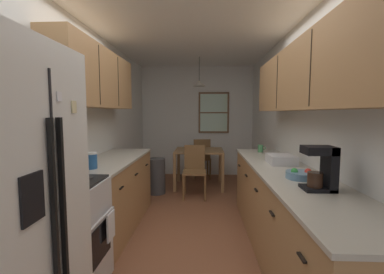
{
  "coord_description": "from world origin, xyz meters",
  "views": [
    {
      "loc": [
        0.16,
        -2.54,
        1.47
      ],
      "look_at": [
        -0.01,
        1.15,
        1.13
      ],
      "focal_mm": 24.31,
      "sensor_mm": 36.0,
      "label": 1
    }
  ],
  "objects_px": {
    "dining_chair_near": "(195,168)",
    "coffee_maker": "(323,167)",
    "microwave_over_range": "(39,85)",
    "dining_chair_far": "(201,157)",
    "fruit_bowl": "(301,175)",
    "mug_by_coffeemaker": "(261,148)",
    "storage_canister": "(91,161)",
    "dish_rack": "(281,159)",
    "table_serving_bowl": "(195,148)",
    "trash_bin": "(157,176)",
    "stove_range": "(61,237)",
    "dining_table": "(199,155)"
  },
  "relations": [
    {
      "from": "storage_canister",
      "to": "mug_by_coffeemaker",
      "type": "height_order",
      "value": "storage_canister"
    },
    {
      "from": "stove_range",
      "to": "dining_chair_far",
      "type": "xyz_separation_m",
      "value": [
        1.11,
        3.75,
        0.03
      ]
    },
    {
      "from": "table_serving_bowl",
      "to": "dining_chair_near",
      "type": "bearing_deg",
      "value": -89.27
    },
    {
      "from": "fruit_bowl",
      "to": "dining_chair_far",
      "type": "bearing_deg",
      "value": 104.61
    },
    {
      "from": "storage_canister",
      "to": "dining_table",
      "type": "bearing_deg",
      "value": 67.0
    },
    {
      "from": "dining_chair_far",
      "to": "dish_rack",
      "type": "height_order",
      "value": "dish_rack"
    },
    {
      "from": "storage_canister",
      "to": "table_serving_bowl",
      "type": "xyz_separation_m",
      "value": [
        1.0,
        2.59,
        -0.21
      ]
    },
    {
      "from": "dining_chair_near",
      "to": "trash_bin",
      "type": "height_order",
      "value": "dining_chair_near"
    },
    {
      "from": "microwave_over_range",
      "to": "coffee_maker",
      "type": "distance_m",
      "value": 2.24
    },
    {
      "from": "dining_chair_far",
      "to": "dish_rack",
      "type": "distance_m",
      "value": 2.97
    },
    {
      "from": "dish_rack",
      "to": "dining_chair_near",
      "type": "bearing_deg",
      "value": 123.66
    },
    {
      "from": "dish_rack",
      "to": "table_serving_bowl",
      "type": "relative_size",
      "value": 1.76
    },
    {
      "from": "storage_canister",
      "to": "microwave_over_range",
      "type": "bearing_deg",
      "value": -99.93
    },
    {
      "from": "storage_canister",
      "to": "coffee_maker",
      "type": "height_order",
      "value": "coffee_maker"
    },
    {
      "from": "dining_chair_near",
      "to": "table_serving_bowl",
      "type": "bearing_deg",
      "value": 90.73
    },
    {
      "from": "dining_chair_near",
      "to": "microwave_over_range",
      "type": "bearing_deg",
      "value": -113.85
    },
    {
      "from": "dining_chair_far",
      "to": "mug_by_coffeemaker",
      "type": "relative_size",
      "value": 8.02
    },
    {
      "from": "dining_chair_near",
      "to": "mug_by_coffeemaker",
      "type": "bearing_deg",
      "value": -34.49
    },
    {
      "from": "trash_bin",
      "to": "coffee_maker",
      "type": "bearing_deg",
      "value": -57.18
    },
    {
      "from": "fruit_bowl",
      "to": "microwave_over_range",
      "type": "bearing_deg",
      "value": -172.02
    },
    {
      "from": "coffee_maker",
      "to": "dining_table",
      "type": "bearing_deg",
      "value": 107.03
    },
    {
      "from": "dish_rack",
      "to": "microwave_over_range",
      "type": "bearing_deg",
      "value": -155.67
    },
    {
      "from": "microwave_over_range",
      "to": "mug_by_coffeemaker",
      "type": "distance_m",
      "value": 2.89
    },
    {
      "from": "stove_range",
      "to": "dining_table",
      "type": "relative_size",
      "value": 1.16
    },
    {
      "from": "mug_by_coffeemaker",
      "to": "dish_rack",
      "type": "distance_m",
      "value": 0.87
    },
    {
      "from": "microwave_over_range",
      "to": "dining_table",
      "type": "distance_m",
      "value": 3.51
    },
    {
      "from": "microwave_over_range",
      "to": "dining_chair_far",
      "type": "height_order",
      "value": "microwave_over_range"
    },
    {
      "from": "mug_by_coffeemaker",
      "to": "fruit_bowl",
      "type": "relative_size",
      "value": 0.44
    },
    {
      "from": "coffee_maker",
      "to": "mug_by_coffeemaker",
      "type": "distance_m",
      "value": 1.88
    },
    {
      "from": "dining_table",
      "to": "fruit_bowl",
      "type": "xyz_separation_m",
      "value": [
        0.94,
        -2.84,
        0.31
      ]
    },
    {
      "from": "dining_table",
      "to": "table_serving_bowl",
      "type": "height_order",
      "value": "table_serving_bowl"
    },
    {
      "from": "dining_table",
      "to": "coffee_maker",
      "type": "xyz_separation_m",
      "value": [
        0.97,
        -3.18,
        0.44
      ]
    },
    {
      "from": "coffee_maker",
      "to": "dining_chair_far",
      "type": "bearing_deg",
      "value": 103.77
    },
    {
      "from": "fruit_bowl",
      "to": "dish_rack",
      "type": "bearing_deg",
      "value": 88.06
    },
    {
      "from": "dining_chair_near",
      "to": "storage_canister",
      "type": "distance_m",
      "value": 2.2
    },
    {
      "from": "dining_chair_far",
      "to": "fruit_bowl",
      "type": "distance_m",
      "value": 3.6
    },
    {
      "from": "trash_bin",
      "to": "coffee_maker",
      "type": "relative_size",
      "value": 1.96
    },
    {
      "from": "dining_chair_near",
      "to": "storage_canister",
      "type": "xyz_separation_m",
      "value": [
        -1.0,
        -1.9,
        0.48
      ]
    },
    {
      "from": "microwave_over_range",
      "to": "dish_rack",
      "type": "bearing_deg",
      "value": 24.33
    },
    {
      "from": "stove_range",
      "to": "dish_rack",
      "type": "distance_m",
      "value": 2.3
    },
    {
      "from": "microwave_over_range",
      "to": "dining_chair_far",
      "type": "relative_size",
      "value": 0.67
    },
    {
      "from": "fruit_bowl",
      "to": "table_serving_bowl",
      "type": "height_order",
      "value": "fruit_bowl"
    },
    {
      "from": "trash_bin",
      "to": "storage_canister",
      "type": "height_order",
      "value": "storage_canister"
    },
    {
      "from": "stove_range",
      "to": "dining_chair_near",
      "type": "height_order",
      "value": "stove_range"
    },
    {
      "from": "microwave_over_range",
      "to": "coffee_maker",
      "type": "xyz_separation_m",
      "value": [
        2.15,
        -0.04,
        -0.61
      ]
    },
    {
      "from": "dining_chair_near",
      "to": "coffee_maker",
      "type": "bearing_deg",
      "value": -67.93
    },
    {
      "from": "dining_chair_near",
      "to": "mug_by_coffeemaker",
      "type": "relative_size",
      "value": 8.02
    },
    {
      "from": "microwave_over_range",
      "to": "dining_chair_near",
      "type": "relative_size",
      "value": 0.67
    },
    {
      "from": "dining_table",
      "to": "fruit_bowl",
      "type": "distance_m",
      "value": 3.01
    },
    {
      "from": "dining_table",
      "to": "storage_canister",
      "type": "height_order",
      "value": "storage_canister"
    }
  ]
}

